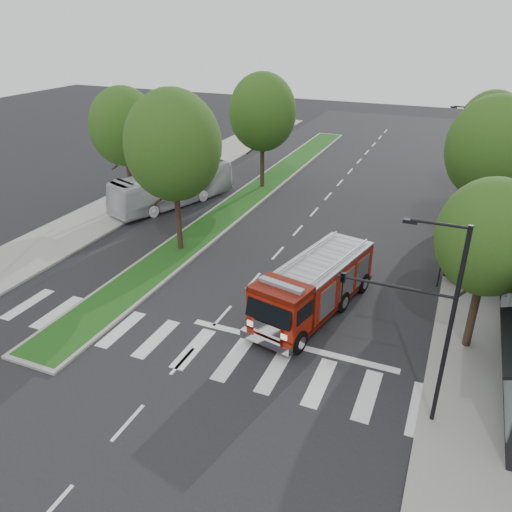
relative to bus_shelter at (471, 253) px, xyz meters
The scene contains 15 objects.
ground 14.00m from the bus_shelter, 143.97° to the right, with size 140.00×140.00×0.00m, color black.
sidewalk_right 3.00m from the bus_shelter, 54.94° to the left, with size 5.00×80.00×0.15m, color gray.
sidewalk_left 25.84m from the bus_shelter, behind, with size 5.00×80.00×0.15m, color gray.
median 19.92m from the bus_shelter, 150.20° to the left, with size 3.00×50.00×0.15m.
bus_shelter is the anchor object (origin of this frame).
tree_right_near 7.06m from the bus_shelter, 87.21° to the right, with size 4.40×4.40×8.05m.
tree_right_mid 7.36m from the bus_shelter, 87.07° to the left, with size 5.60×5.60×9.72m.
tree_right_far 16.30m from the bus_shelter, 88.92° to the left, with size 5.00×5.00×8.73m.
tree_median_near 17.98m from the bus_shelter, behind, with size 5.80×5.80×10.16m.
tree_median_far 21.36m from the bus_shelter, 145.43° to the left, with size 5.60×5.60×9.72m.
tree_left_mid 25.82m from the bus_shelter, behind, with size 5.20×5.20×9.16m.
streetlight_right_near 12.05m from the bus_shelter, 97.76° to the right, with size 4.08×0.22×8.00m.
streetlight_right_far 12.13m from the bus_shelter, 94.11° to the left, with size 2.11×0.20×8.00m.
fire_engine 9.28m from the bus_shelter, 140.03° to the right, with size 4.49×9.14×3.04m.
city_bus 22.67m from the bus_shelter, 166.97° to the left, with size 2.52×10.75×3.00m, color silver.
Camera 1 is at (9.92, -19.11, 13.85)m, focal length 35.00 mm.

